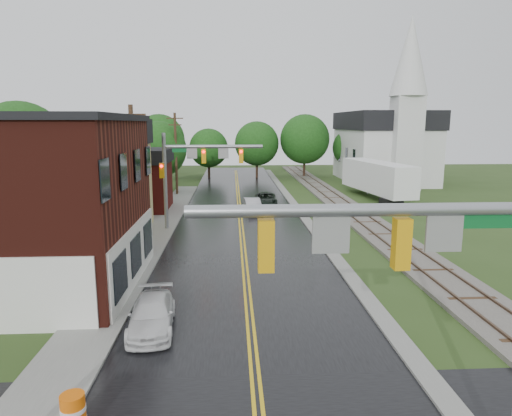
{
  "coord_description": "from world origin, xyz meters",
  "views": [
    {
      "loc": [
        -0.68,
        -6.72,
        7.89
      ],
      "look_at": [
        0.57,
        16.78,
        3.5
      ],
      "focal_mm": 32.0,
      "sensor_mm": 36.0,
      "label": 1
    }
  ],
  "objects": [
    {
      "name": "sedan_silver",
      "position": [
        1.12,
        33.22,
        0.64
      ],
      "size": [
        1.8,
        4.03,
        1.29
      ],
      "primitive_type": "imported",
      "rotation": [
        0.0,
        0.0,
        0.12
      ],
      "color": "#A5A4A9",
      "rests_on": "ground"
    },
    {
      "name": "tree_left_c",
      "position": [
        -13.85,
        39.9,
        4.51
      ],
      "size": [
        6.0,
        6.0,
        7.65
      ],
      "color": "black",
      "rests_on": "ground"
    },
    {
      "name": "utility_pole_c",
      "position": [
        -6.8,
        44.0,
        4.72
      ],
      "size": [
        1.8,
        0.28,
        9.0
      ],
      "color": "#382616",
      "rests_on": "ground"
    },
    {
      "name": "curb_right",
      "position": [
        5.4,
        35.0,
        0.0
      ],
      "size": [
        0.8,
        70.0,
        0.12
      ],
      "primitive_type": "cube",
      "color": "gray",
      "rests_on": "ground"
    },
    {
      "name": "semi_trailer",
      "position": [
        14.59,
        40.18,
        2.31
      ],
      "size": [
        4.47,
        12.62,
        3.89
      ],
      "color": "black",
      "rests_on": "ground"
    },
    {
      "name": "railroad",
      "position": [
        10.0,
        35.0,
        0.11
      ],
      "size": [
        3.2,
        80.0,
        0.3
      ],
      "color": "#59544C",
      "rests_on": "ground"
    },
    {
      "name": "church",
      "position": [
        20.0,
        53.74,
        5.83
      ],
      "size": [
        10.4,
        18.4,
        20.0
      ],
      "color": "silver",
      "rests_on": "ground"
    },
    {
      "name": "main_road",
      "position": [
        0.0,
        30.0,
        0.0
      ],
      "size": [
        10.0,
        90.0,
        0.02
      ],
      "primitive_type": "cube",
      "color": "black",
      "rests_on": "ground"
    },
    {
      "name": "traffic_signal_far",
      "position": [
        -3.47,
        27.0,
        4.97
      ],
      "size": [
        7.34,
        0.43,
        7.2
      ],
      "color": "gray",
      "rests_on": "ground"
    },
    {
      "name": "traffic_signal_near",
      "position": [
        3.47,
        2.0,
        4.97
      ],
      "size": [
        7.34,
        0.3,
        7.2
      ],
      "color": "gray",
      "rests_on": "ground"
    },
    {
      "name": "utility_pole_b",
      "position": [
        -6.8,
        22.0,
        4.72
      ],
      "size": [
        1.8,
        0.28,
        9.0
      ],
      "color": "#382616",
      "rests_on": "ground"
    },
    {
      "name": "yellow_house",
      "position": [
        -11.0,
        26.0,
        3.2
      ],
      "size": [
        8.0,
        7.0,
        6.4
      ],
      "primitive_type": "cube",
      "color": "tan",
      "rests_on": "ground"
    },
    {
      "name": "darkred_building",
      "position": [
        -10.0,
        35.0,
        2.2
      ],
      "size": [
        7.0,
        6.0,
        4.4
      ],
      "primitive_type": "cube",
      "color": "#3F0F0C",
      "rests_on": "ground"
    },
    {
      "name": "sidewalk_left",
      "position": [
        -6.2,
        25.0,
        0.0
      ],
      "size": [
        2.4,
        50.0,
        0.12
      ],
      "primitive_type": "cube",
      "color": "gray",
      "rests_on": "ground"
    },
    {
      "name": "suv_dark",
      "position": [
        2.61,
        36.76,
        0.61
      ],
      "size": [
        2.18,
        4.47,
        1.22
      ],
      "primitive_type": "imported",
      "rotation": [
        0.0,
        0.0,
        -0.04
      ],
      "color": "black",
      "rests_on": "ground"
    },
    {
      "name": "tree_left_e",
      "position": [
        -8.85,
        45.9,
        4.81
      ],
      "size": [
        6.4,
        6.4,
        8.16
      ],
      "color": "black",
      "rests_on": "ground"
    },
    {
      "name": "construction_barrel",
      "position": [
        -4.79,
        4.0,
        0.55
      ],
      "size": [
        0.65,
        0.65,
        1.11
      ],
      "primitive_type": "cylinder",
      "rotation": [
        0.0,
        0.0,
        0.06
      ],
      "color": "#DF5D09",
      "rests_on": "ground"
    },
    {
      "name": "tree_left_b",
      "position": [
        -17.85,
        31.9,
        5.72
      ],
      "size": [
        7.6,
        7.6,
        9.69
      ],
      "color": "black",
      "rests_on": "ground"
    },
    {
      "name": "pickup_white",
      "position": [
        -3.81,
        10.0,
        0.6
      ],
      "size": [
        1.97,
        4.22,
        1.19
      ],
      "primitive_type": "imported",
      "rotation": [
        0.0,
        0.0,
        0.07
      ],
      "color": "silver",
      "rests_on": "ground"
    }
  ]
}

